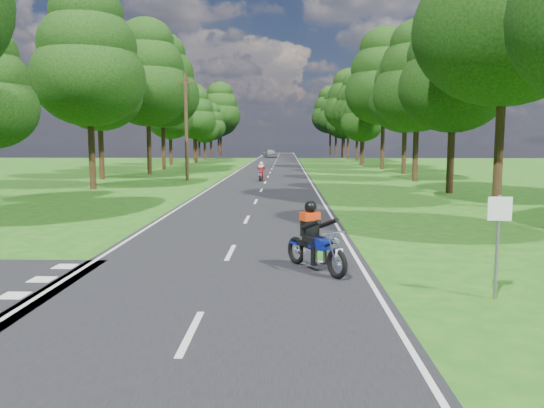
{
  "coord_description": "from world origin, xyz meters",
  "views": [
    {
      "loc": [
        1.49,
        -11.98,
        3.02
      ],
      "look_at": [
        1.07,
        4.0,
        1.1
      ],
      "focal_mm": 35.0,
      "sensor_mm": 36.0,
      "label": 1
    }
  ],
  "objects": [
    {
      "name": "main_road",
      "position": [
        0.0,
        50.0,
        0.01
      ],
      "size": [
        7.0,
        140.0,
        0.02
      ],
      "primitive_type": "cube",
      "color": "black",
      "rests_on": "ground"
    },
    {
      "name": "road_sign",
      "position": [
        5.5,
        -2.01,
        1.34
      ],
      "size": [
        0.45,
        0.07,
        2.0
      ],
      "color": "slate",
      "rests_on": "ground"
    },
    {
      "name": "treeline",
      "position": [
        1.43,
        60.06,
        8.25
      ],
      "size": [
        40.0,
        115.35,
        14.78
      ],
      "color": "black",
      "rests_on": "ground"
    },
    {
      "name": "ground",
      "position": [
        0.0,
        0.0,
        0.0
      ],
      "size": [
        160.0,
        160.0,
        0.0
      ],
      "primitive_type": "plane",
      "color": "#195914",
      "rests_on": "ground"
    },
    {
      "name": "rider_near_blue",
      "position": [
        2.18,
        0.05,
        0.83
      ],
      "size": [
        1.58,
        1.98,
        1.61
      ],
      "primitive_type": null,
      "rotation": [
        0.0,
        0.0,
        0.56
      ],
      "color": "#0D1A94",
      "rests_on": "main_road"
    },
    {
      "name": "distant_car",
      "position": [
        -1.32,
        81.68,
        0.78
      ],
      "size": [
        3.05,
        4.78,
        1.51
      ],
      "primitive_type": "imported",
      "rotation": [
        0.0,
        0.0,
        0.31
      ],
      "color": "#B1B3B8",
      "rests_on": "main_road"
    },
    {
      "name": "rider_far_red",
      "position": [
        -0.37,
        27.48,
        0.73
      ],
      "size": [
        0.66,
        1.74,
        1.42
      ],
      "primitive_type": null,
      "rotation": [
        0.0,
        0.0,
        -0.05
      ],
      "color": "maroon",
      "rests_on": "main_road"
    },
    {
      "name": "road_markings",
      "position": [
        -0.14,
        48.13,
        0.02
      ],
      "size": [
        7.4,
        140.0,
        0.01
      ],
      "color": "silver",
      "rests_on": "main_road"
    },
    {
      "name": "telegraph_pole",
      "position": [
        -6.0,
        28.0,
        4.07
      ],
      "size": [
        1.2,
        0.26,
        8.0
      ],
      "color": "#382616",
      "rests_on": "ground"
    }
  ]
}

